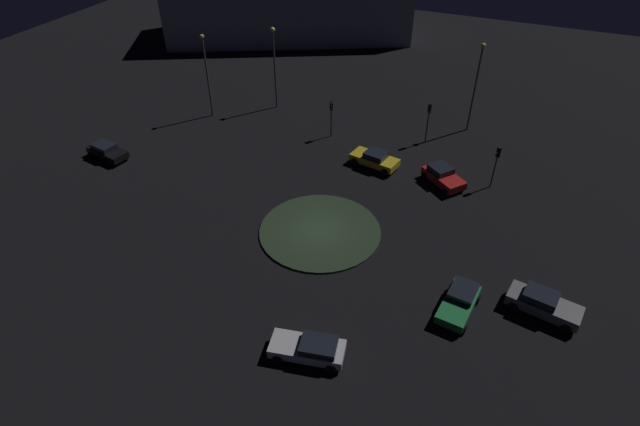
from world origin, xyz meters
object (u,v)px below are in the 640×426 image
object	(u,v)px
car_red	(443,176)
traffic_light_northeast	(497,159)
store_building	(289,7)
traffic_light_north	(429,116)
streetlamp_northwest_near	(274,58)
car_black	(107,151)
car_yellow	(375,159)
traffic_light_north_near	(331,112)
streetlamp_north	(477,79)
car_silver	(310,348)
streetlamp_northwest	(206,69)
car_green	(459,302)
car_grey	(543,304)

from	to	relation	value
car_red	traffic_light_northeast	xyz separation A→B (m)	(3.92, 1.17, 2.01)
store_building	traffic_light_northeast	bearing A→B (deg)	112.56
traffic_light_north	streetlamp_northwest_near	world-z (taller)	streetlamp_northwest_near
car_red	traffic_light_north	bearing A→B (deg)	154.42
car_black	traffic_light_north	size ratio (longest dim) A/B	1.02
car_yellow	traffic_light_northeast	size ratio (longest dim) A/B	1.17
traffic_light_north_near	streetlamp_north	distance (m)	14.22
car_black	streetlamp_northwest_near	xyz separation A→B (m)	(9.54, 15.78, 4.78)
car_red	traffic_light_north	size ratio (longest dim) A/B	1.03
car_red	streetlamp_northwest_near	size ratio (longest dim) A/B	0.49
car_silver	traffic_light_northeast	size ratio (longest dim) A/B	1.19
streetlamp_north	streetlamp_northwest	bearing A→B (deg)	-163.42
car_black	car_green	xyz separation A→B (m)	(33.70, -5.72, -0.01)
car_yellow	streetlamp_northwest_near	bearing A→B (deg)	162.92
car_yellow	car_silver	bearing A→B (deg)	-70.65
traffic_light_north_near	streetlamp_northwest_near	size ratio (longest dim) A/B	0.44
car_grey	traffic_light_northeast	size ratio (longest dim) A/B	1.21
traffic_light_north	traffic_light_northeast	xyz separation A→B (m)	(7.03, -5.24, -0.13)
car_yellow	traffic_light_north_near	size ratio (longest dim) A/B	1.21
car_black	car_grey	bearing A→B (deg)	4.17
store_building	car_red	bearing A→B (deg)	107.80
car_black	traffic_light_northeast	size ratio (longest dim) A/B	1.07
traffic_light_north_near	streetlamp_northwest	size ratio (longest dim) A/B	0.44
car_silver	traffic_light_north	world-z (taller)	traffic_light_north
car_black	streetlamp_north	world-z (taller)	streetlamp_north
traffic_light_north	traffic_light_north_near	xyz separation A→B (m)	(-8.90, -2.51, -0.21)
streetlamp_northwest_near	car_black	bearing A→B (deg)	-121.15
traffic_light_north_near	streetlamp_northwest_near	xyz separation A→B (m)	(-7.99, 3.75, 2.80)
car_silver	car_yellow	bearing A→B (deg)	-93.14
car_silver	store_building	bearing A→B (deg)	-74.25
streetlamp_north	streetlamp_northwest_near	distance (m)	20.41
car_green	streetlamp_northwest	xyz separation A→B (m)	(-29.52, 16.96, 4.46)
traffic_light_north_near	car_silver	bearing A→B (deg)	0.51
streetlamp_north	car_red	bearing A→B (deg)	-90.91
traffic_light_north	streetlamp_northwest_near	xyz separation A→B (m)	(-16.89, 1.23, 2.59)
car_silver	car_black	world-z (taller)	car_black
car_silver	traffic_light_northeast	world-z (taller)	traffic_light_northeast
car_yellow	car_grey	size ratio (longest dim) A/B	0.97
streetlamp_northwest	traffic_light_north	bearing A→B (deg)	8.45
traffic_light_north	streetlamp_northwest	distance (m)	22.60
car_silver	car_grey	world-z (taller)	car_grey
car_red	store_building	world-z (taller)	store_building
car_yellow	streetlamp_north	xyz separation A→B (m)	(6.44, 10.36, 4.66)
car_green	traffic_light_northeast	world-z (taller)	traffic_light_northeast
car_green	car_grey	bearing A→B (deg)	117.29
car_grey	car_green	world-z (taller)	car_grey
car_green	streetlamp_north	xyz separation A→B (m)	(-3.99, 24.56, 4.72)
car_silver	streetlamp_north	bearing A→B (deg)	-107.50
car_grey	streetlamp_northwest	size ratio (longest dim) A/B	0.55
car_silver	traffic_light_north_near	size ratio (longest dim) A/B	1.23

